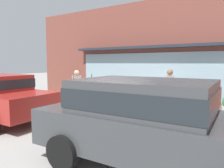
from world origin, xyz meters
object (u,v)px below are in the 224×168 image
object	(u,v)px
fire_hydrant	(156,103)
parked_car_dark_gray	(149,118)
potted_plant_window_center	(109,97)
potted_plant_trailing_edge	(126,92)
pedestrian_with_handbag	(170,88)
potted_plant_corner_tall	(79,93)
potted_plant_doorstep	(92,87)
potted_plant_near_hydrant	(140,101)
pedestrian_passerby	(77,86)

from	to	relation	value
fire_hydrant	parked_car_dark_gray	world-z (taller)	parked_car_dark_gray
fire_hydrant	potted_plant_window_center	distance (m)	3.23
potted_plant_trailing_edge	pedestrian_with_handbag	bearing A→B (deg)	-13.59
pedestrian_with_handbag	potted_plant_trailing_edge	world-z (taller)	pedestrian_with_handbag
potted_plant_trailing_edge	potted_plant_window_center	size ratio (longest dim) A/B	2.38
pedestrian_with_handbag	potted_plant_corner_tall	bearing A→B (deg)	-140.64
potted_plant_doorstep	potted_plant_trailing_edge	distance (m)	2.08
parked_car_dark_gray	potted_plant_trailing_edge	size ratio (longest dim) A/B	3.72
potted_plant_window_center	potted_plant_corner_tall	xyz separation A→B (m)	(-1.96, 0.03, 0.04)
potted_plant_trailing_edge	potted_plant_window_center	world-z (taller)	potted_plant_trailing_edge
potted_plant_window_center	potted_plant_corner_tall	size ratio (longest dim) A/B	0.85
pedestrian_with_handbag	potted_plant_near_hydrant	size ratio (longest dim) A/B	3.05
fire_hydrant	potted_plant_doorstep	distance (m)	4.28
pedestrian_with_handbag	pedestrian_passerby	world-z (taller)	pedestrian_with_handbag
potted_plant_doorstep	pedestrian_with_handbag	bearing A→B (deg)	-7.32
parked_car_dark_gray	fire_hydrant	bearing A→B (deg)	107.68
pedestrian_with_handbag	potted_plant_trailing_edge	size ratio (longest dim) A/B	1.40
potted_plant_trailing_edge	potted_plant_corner_tall	bearing A→B (deg)	-179.95
potted_plant_near_hydrant	potted_plant_window_center	bearing A→B (deg)	174.89
potted_plant_window_center	potted_plant_corner_tall	world-z (taller)	potted_plant_corner_tall
parked_car_dark_gray	potted_plant_corner_tall	size ratio (longest dim) A/B	7.56
fire_hydrant	pedestrian_with_handbag	world-z (taller)	pedestrian_with_handbag
fire_hydrant	pedestrian_passerby	size ratio (longest dim) A/B	0.57
pedestrian_with_handbag	potted_plant_near_hydrant	xyz separation A→B (m)	(-1.43, 0.36, -0.72)
pedestrian_passerby	parked_car_dark_gray	world-z (taller)	same
potted_plant_trailing_edge	potted_plant_corner_tall	distance (m)	2.95
pedestrian_with_handbag	potted_plant_window_center	xyz separation A→B (m)	(-3.26, 0.52, -0.75)
pedestrian_with_handbag	potted_plant_doorstep	xyz separation A→B (m)	(-4.37, 0.56, -0.31)
pedestrian_passerby	potted_plant_doorstep	distance (m)	2.20
fire_hydrant	potted_plant_near_hydrant	distance (m)	1.56
potted_plant_trailing_edge	potted_plant_near_hydrant	distance (m)	0.93
potted_plant_window_center	potted_plant_near_hydrant	xyz separation A→B (m)	(1.83, -0.16, 0.03)
parked_car_dark_gray	potted_plant_near_hydrant	distance (m)	5.60
parked_car_dark_gray	potted_plant_doorstep	xyz separation A→B (m)	(-5.50, 5.14, -0.24)
potted_plant_trailing_edge	potted_plant_corner_tall	xyz separation A→B (m)	(-2.93, -0.00, -0.29)
fire_hydrant	potted_plant_trailing_edge	size ratio (longest dim) A/B	0.77
fire_hydrant	parked_car_dark_gray	xyz separation A→B (m)	(1.40, -3.90, 0.46)
potted_plant_doorstep	potted_plant_corner_tall	world-z (taller)	potted_plant_doorstep
potted_plant_doorstep	potted_plant_trailing_edge	xyz separation A→B (m)	(2.07, -0.01, -0.11)
pedestrian_passerby	potted_plant_doorstep	bearing A→B (deg)	-140.99
pedestrian_passerby	potted_plant_trailing_edge	bearing A→B (deg)	165.11
fire_hydrant	potted_plant_window_center	xyz separation A→B (m)	(-2.99, 1.19, -0.22)
pedestrian_with_handbag	parked_car_dark_gray	world-z (taller)	pedestrian_with_handbag
potted_plant_near_hydrant	potted_plant_corner_tall	bearing A→B (deg)	177.04
potted_plant_near_hydrant	potted_plant_corner_tall	size ratio (longest dim) A/B	0.93
potted_plant_window_center	fire_hydrant	bearing A→B (deg)	-21.74
parked_car_dark_gray	potted_plant_window_center	world-z (taller)	parked_car_dark_gray
potted_plant_trailing_edge	fire_hydrant	bearing A→B (deg)	-31.28
fire_hydrant	potted_plant_near_hydrant	bearing A→B (deg)	138.44
pedestrian_passerby	potted_plant_near_hydrant	size ratio (longest dim) A/B	2.95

